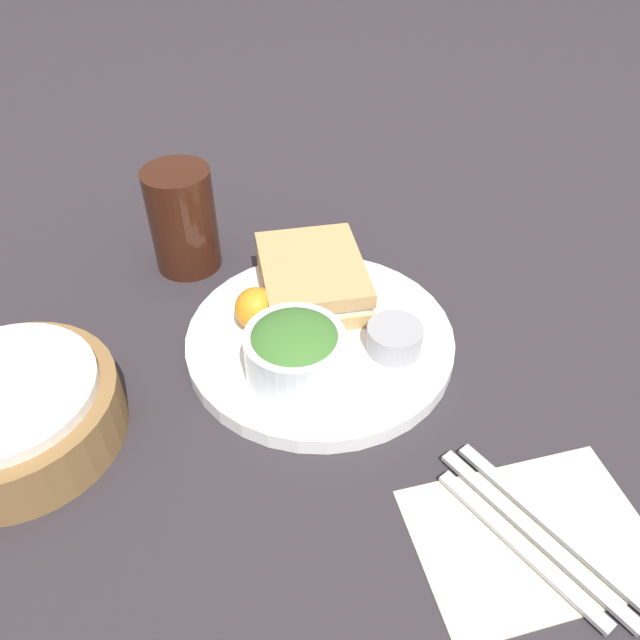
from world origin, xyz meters
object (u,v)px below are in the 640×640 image
plate (320,340)px  spoon (519,545)px  bread_basket (12,412)px  dressing_cup (394,338)px  drink_glass (183,220)px  salad_bowl (295,351)px  sandwich (312,278)px  fork (547,521)px  knife (533,533)px

plate → spoon: bearing=-160.2°
bread_basket → spoon: size_ratio=1.17×
dressing_cup → spoon: 0.24m
drink_glass → bread_basket: 0.31m
salad_bowl → bread_basket: salad_bowl is taller
sandwich → fork: bearing=-159.6°
salad_bowl → fork: size_ratio=0.53×
sandwich → spoon: size_ratio=0.88×
fork → knife: same height
plate → fork: 0.29m
sandwich → drink_glass: drink_glass is taller
fork → spoon: 0.04m
drink_glass → fork: (-0.45, -0.26, -0.06)m
bread_basket → fork: (-0.21, -0.44, -0.03)m
drink_glass → knife: drink_glass is taller
drink_glass → sandwich: bearing=-132.4°
plate → bread_basket: bread_basket is taller
salad_bowl → spoon: 0.27m
dressing_cup → drink_glass: drink_glass is taller
salad_bowl → drink_glass: bearing=19.2°
spoon → sandwich: bearing=171.3°
sandwich → salad_bowl: size_ratio=1.49×
dressing_cup → drink_glass: (0.24, 0.20, 0.03)m
plate → knife: plate is taller
spoon → drink_glass: bearing=-177.7°
salad_bowl → knife: 0.27m
drink_glass → spoon: 0.52m
salad_bowl → dressing_cup: bearing=-83.8°
dressing_cup → spoon: dressing_cup is taller
bread_basket → knife: 0.48m
spoon → plate: bearing=176.5°
dressing_cup → knife: (-0.23, -0.05, -0.03)m
sandwich → plate: bearing=172.8°
sandwich → fork: size_ratio=0.79×
plate → salad_bowl: salad_bowl is taller
spoon → salad_bowl: bearing=-171.2°
salad_bowl → knife: size_ratio=0.50×
salad_bowl → fork: bearing=-140.4°
dressing_cup → knife: dressing_cup is taller
knife → salad_bowl: bearing=-167.4°
sandwich → dressing_cup: (-0.11, -0.06, -0.01)m
dressing_cup → spoon: size_ratio=0.35×
spoon → dressing_cup: bearing=163.7°
bread_basket → knife: size_ratio=1.00×
plate → salad_bowl: (-0.05, 0.04, 0.04)m
salad_bowl → spoon: size_ratio=0.59×
plate → sandwich: (0.07, -0.01, 0.03)m
plate → dressing_cup: size_ratio=4.96×
fork → spoon: same height
dressing_cup → salad_bowl: bearing=96.2°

